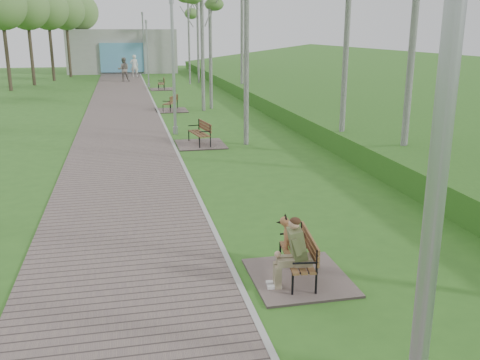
# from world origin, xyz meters

# --- Properties ---
(walkway) EXTENTS (3.50, 67.00, 0.04)m
(walkway) POSITION_xyz_m (-1.75, 21.50, 0.02)
(walkway) COLOR #665552
(walkway) RESTS_ON ground
(kerb) EXTENTS (0.10, 67.00, 0.05)m
(kerb) POSITION_xyz_m (0.00, 21.50, 0.03)
(kerb) COLOR #999993
(kerb) RESTS_ON ground
(embankment) EXTENTS (14.00, 70.00, 1.60)m
(embankment) POSITION_xyz_m (12.00, 20.00, 0.00)
(embankment) COLOR #3B7624
(embankment) RESTS_ON ground
(building_north) EXTENTS (10.00, 5.20, 4.00)m
(building_north) POSITION_xyz_m (-1.50, 50.97, 1.99)
(building_north) COLOR #9E9E99
(building_north) RESTS_ON ground
(bench_main) EXTENTS (1.55, 1.72, 1.35)m
(bench_main) POSITION_xyz_m (0.93, 4.94, 0.37)
(bench_main) COLOR #665552
(bench_main) RESTS_ON ground
(bench_second) EXTENTS (1.67, 1.86, 1.03)m
(bench_second) POSITION_xyz_m (0.91, 15.81, 0.19)
(bench_second) COLOR #665552
(bench_second) RESTS_ON ground
(bench_third) EXTENTS (1.57, 1.75, 0.97)m
(bench_third) POSITION_xyz_m (0.66, 24.37, 0.18)
(bench_third) COLOR #665552
(bench_third) RESTS_ON ground
(bench_far) EXTENTS (1.61, 1.79, 0.99)m
(bench_far) POSITION_xyz_m (0.94, 34.56, 0.18)
(bench_far) COLOR #665552
(bench_far) RESTS_ON ground
(lamp_post_near) EXTENTS (0.20, 0.20, 5.20)m
(lamp_post_near) POSITION_xyz_m (0.16, 0.09, 2.43)
(lamp_post_near) COLOR #9EA0A6
(lamp_post_near) RESTS_ON ground
(lamp_post_second) EXTENTS (0.20, 0.20, 5.11)m
(lamp_post_second) POSITION_xyz_m (0.28, 18.05, 2.39)
(lamp_post_second) COLOR #9EA0A6
(lamp_post_second) RESTS_ON ground
(lamp_post_third) EXTENTS (0.18, 0.18, 4.60)m
(lamp_post_third) POSITION_xyz_m (0.19, 36.39, 2.15)
(lamp_post_third) COLOR #9EA0A6
(lamp_post_third) RESTS_ON ground
(lamp_post_far) EXTENTS (0.21, 0.21, 5.49)m
(lamp_post_far) POSITION_xyz_m (0.43, 48.24, 2.57)
(lamp_post_far) COLOR #9EA0A6
(lamp_post_far) RESTS_ON ground
(pedestrian_near) EXTENTS (0.73, 0.51, 1.89)m
(pedestrian_near) POSITION_xyz_m (-0.58, 45.04, 0.95)
(pedestrian_near) COLOR silver
(pedestrian_near) RESTS_ON ground
(pedestrian_far) EXTENTS (0.92, 0.72, 1.87)m
(pedestrian_far) POSITION_xyz_m (-1.50, 41.07, 0.93)
(pedestrian_far) COLOR gray
(pedestrian_far) RESTS_ON ground
(birch_distant_b) EXTENTS (2.58, 2.58, 8.18)m
(birch_distant_b) POSITION_xyz_m (5.19, 46.56, 6.42)
(birch_distant_b) COLOR silver
(birch_distant_b) RESTS_ON ground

